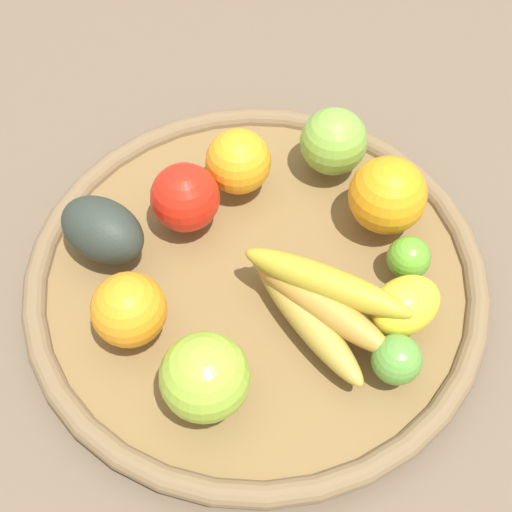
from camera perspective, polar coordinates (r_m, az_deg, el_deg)
name	(u,v)px	position (r m, az deg, el deg)	size (l,w,h in m)	color
ground_plane	(256,286)	(0.75, 0.00, -2.44)	(2.40, 2.40, 0.00)	brown
basket	(256,277)	(0.73, 0.00, -1.69)	(0.47, 0.47, 0.04)	brown
orange_1	(129,310)	(0.66, -10.11, -4.24)	(0.07, 0.07, 0.07)	orange
lime_0	(409,258)	(0.71, 12.08, -0.14)	(0.04, 0.04, 0.04)	#5BA02A
banana_bunch	(317,301)	(0.66, 4.91, -3.59)	(0.17, 0.13, 0.06)	#B0943C
orange_0	(238,162)	(0.76, -1.42, 7.54)	(0.07, 0.07, 0.07)	orange
apple_2	(334,141)	(0.78, 6.22, 9.07)	(0.07, 0.07, 0.07)	#79A93D
lime_1	(397,360)	(0.65, 11.16, -8.11)	(0.05, 0.05, 0.05)	#5A9939
orange_2	(386,193)	(0.73, 10.30, 4.99)	(0.08, 0.08, 0.08)	orange
apple_1	(185,198)	(0.73, -5.67, 4.66)	(0.07, 0.07, 0.07)	red
avocado	(102,230)	(0.72, -12.15, 2.05)	(0.09, 0.06, 0.06)	#2B342C
lemon_0	(405,306)	(0.68, 11.78, -3.92)	(0.07, 0.05, 0.05)	yellow
apple_0	(205,377)	(0.61, -4.09, -9.61)	(0.08, 0.08, 0.08)	#8FB637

